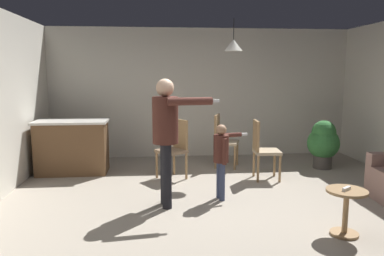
% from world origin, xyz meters
% --- Properties ---
extents(ground, '(7.68, 7.68, 0.00)m').
position_xyz_m(ground, '(0.00, 0.00, 0.00)').
color(ground, '#9E9384').
extents(wall_back, '(6.40, 0.10, 2.70)m').
position_xyz_m(wall_back, '(0.00, 3.20, 1.35)').
color(wall_back, silver).
rests_on(wall_back, ground).
extents(kitchen_counter, '(1.26, 0.66, 0.95)m').
position_xyz_m(kitchen_counter, '(-2.45, 1.99, 0.48)').
color(kitchen_counter, brown).
rests_on(kitchen_counter, ground).
extents(side_table_by_couch, '(0.44, 0.44, 0.52)m').
position_xyz_m(side_table_by_couch, '(1.11, -0.93, 0.33)').
color(side_table_by_couch, '#99754C').
rests_on(side_table_by_couch, ground).
extents(person_adult, '(0.86, 0.49, 1.71)m').
position_xyz_m(person_adult, '(-0.82, 0.17, 1.06)').
color(person_adult, black).
rests_on(person_adult, ground).
extents(person_child, '(0.53, 0.39, 1.07)m').
position_xyz_m(person_child, '(-0.05, 0.36, 0.67)').
color(person_child, '#384260').
rests_on(person_child, ground).
extents(dining_chair_by_counter, '(0.54, 0.54, 1.00)m').
position_xyz_m(dining_chair_by_counter, '(0.30, 2.18, 0.55)').
color(dining_chair_by_counter, '#99754C').
rests_on(dining_chair_by_counter, ground).
extents(dining_chair_near_wall, '(0.45, 0.45, 1.00)m').
position_xyz_m(dining_chair_near_wall, '(0.81, 1.28, 0.55)').
color(dining_chair_near_wall, '#99754C').
rests_on(dining_chair_near_wall, ground).
extents(dining_chair_centre_back, '(0.58, 0.58, 1.00)m').
position_xyz_m(dining_chair_centre_back, '(-0.65, 1.50, 0.55)').
color(dining_chair_centre_back, '#99754C').
rests_on(dining_chair_centre_back, ground).
extents(potted_plant_corner, '(0.59, 0.59, 0.90)m').
position_xyz_m(potted_plant_corner, '(2.15, 1.89, 0.50)').
color(potted_plant_corner, '#4C4742').
rests_on(potted_plant_corner, ground).
extents(spare_remote_on_table, '(0.13, 0.10, 0.04)m').
position_xyz_m(spare_remote_on_table, '(1.09, -0.95, 0.54)').
color(spare_remote_on_table, white).
rests_on(spare_remote_on_table, side_table_by_couch).
extents(ceiling_light_pendant, '(0.32, 0.32, 0.55)m').
position_xyz_m(ceiling_light_pendant, '(0.38, 1.76, 2.25)').
color(ceiling_light_pendant, silver).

